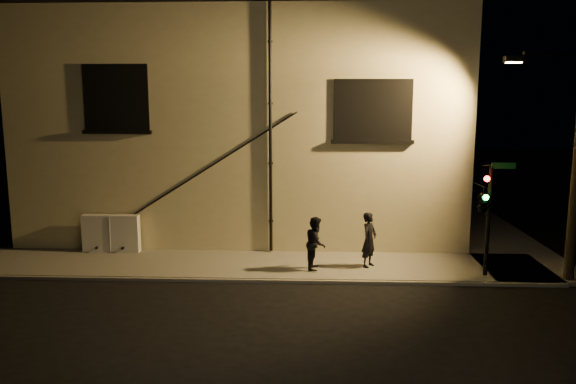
{
  "coord_description": "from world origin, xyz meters",
  "views": [
    {
      "loc": [
        -0.4,
        -15.87,
        5.37
      ],
      "look_at": [
        -1.16,
        1.8,
        2.41
      ],
      "focal_mm": 35.0,
      "sensor_mm": 36.0,
      "label": 1
    }
  ],
  "objects_px": {
    "traffic_signal": "(484,201)",
    "streetlamp_pole": "(574,155)",
    "utility_cabinet": "(111,233)",
    "pedestrian_a": "(369,240)",
    "pedestrian_b": "(316,243)"
  },
  "relations": [
    {
      "from": "traffic_signal",
      "to": "utility_cabinet",
      "type": "bearing_deg",
      "value": 169.57
    },
    {
      "from": "pedestrian_a",
      "to": "traffic_signal",
      "type": "height_order",
      "value": "traffic_signal"
    },
    {
      "from": "traffic_signal",
      "to": "streetlamp_pole",
      "type": "relative_size",
      "value": 0.48
    },
    {
      "from": "utility_cabinet",
      "to": "streetlamp_pole",
      "type": "xyz_separation_m",
      "value": [
        14.39,
        -2.3,
        3.02
      ]
    },
    {
      "from": "pedestrian_a",
      "to": "streetlamp_pole",
      "type": "distance_m",
      "value": 6.38
    },
    {
      "from": "pedestrian_a",
      "to": "streetlamp_pole",
      "type": "height_order",
      "value": "streetlamp_pole"
    },
    {
      "from": "utility_cabinet",
      "to": "streetlamp_pole",
      "type": "distance_m",
      "value": 14.88
    },
    {
      "from": "streetlamp_pole",
      "to": "pedestrian_b",
      "type": "bearing_deg",
      "value": 175.25
    },
    {
      "from": "utility_cabinet",
      "to": "streetlamp_pole",
      "type": "height_order",
      "value": "streetlamp_pole"
    },
    {
      "from": "pedestrian_a",
      "to": "traffic_signal",
      "type": "xyz_separation_m",
      "value": [
        3.22,
        -0.82,
        1.42
      ]
    },
    {
      "from": "utility_cabinet",
      "to": "traffic_signal",
      "type": "distance_m",
      "value": 12.26
    },
    {
      "from": "streetlamp_pole",
      "to": "utility_cabinet",
      "type": "bearing_deg",
      "value": 170.91
    },
    {
      "from": "pedestrian_a",
      "to": "pedestrian_b",
      "type": "relative_size",
      "value": 1.05
    },
    {
      "from": "traffic_signal",
      "to": "streetlamp_pole",
      "type": "bearing_deg",
      "value": -2.4
    },
    {
      "from": "traffic_signal",
      "to": "streetlamp_pole",
      "type": "xyz_separation_m",
      "value": [
        2.44,
        -0.1,
        1.37
      ]
    }
  ]
}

